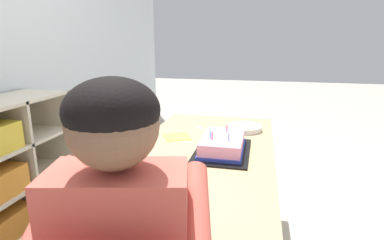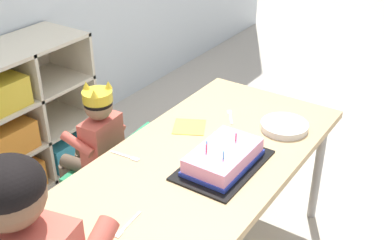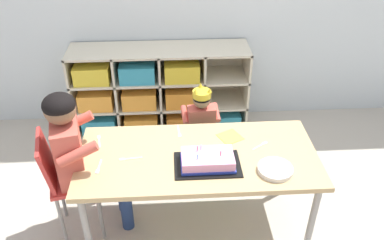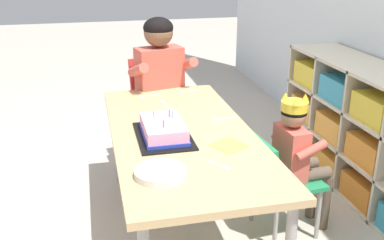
% 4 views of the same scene
% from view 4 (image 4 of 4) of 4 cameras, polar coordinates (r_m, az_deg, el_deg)
% --- Properties ---
extents(ground, '(16.00, 16.00, 0.00)m').
position_cam_4_polar(ground, '(2.58, -1.19, -14.40)').
color(ground, '#BCB2A3').
extents(storage_cubby_shelf, '(1.59, 0.39, 0.81)m').
position_cam_4_polar(storage_cubby_shelf, '(3.13, 20.51, -1.58)').
color(storage_cubby_shelf, beige).
rests_on(storage_cubby_shelf, ground).
extents(activity_table, '(1.52, 0.70, 0.63)m').
position_cam_4_polar(activity_table, '(2.30, -1.30, -2.60)').
color(activity_table, tan).
rests_on(activity_table, ground).
extents(classroom_chair_blue, '(0.37, 0.37, 0.58)m').
position_cam_4_polar(classroom_chair_blue, '(2.48, 10.93, -7.06)').
color(classroom_chair_blue, '#238451').
rests_on(classroom_chair_blue, ground).
extents(child_with_crown, '(0.31, 0.31, 0.80)m').
position_cam_4_polar(child_with_crown, '(2.47, 13.29, -3.58)').
color(child_with_crown, '#D15647').
rests_on(child_with_crown, ground).
extents(classroom_chair_adult_side, '(0.39, 0.40, 0.80)m').
position_cam_4_polar(classroom_chair_adult_side, '(3.12, -4.45, 2.18)').
color(classroom_chair_adult_side, red).
rests_on(classroom_chair_adult_side, ground).
extents(adult_helper_seated, '(0.47, 0.45, 1.09)m').
position_cam_4_polar(adult_helper_seated, '(2.96, -3.66, 4.97)').
color(adult_helper_seated, '#D15647').
rests_on(adult_helper_seated, ground).
extents(birthday_cake_on_tray, '(0.41, 0.26, 0.12)m').
position_cam_4_polar(birthday_cake_on_tray, '(2.20, -3.67, -1.30)').
color(birthday_cake_on_tray, black).
rests_on(birthday_cake_on_tray, activity_table).
extents(paper_plate_stack, '(0.21, 0.21, 0.03)m').
position_cam_4_polar(paper_plate_stack, '(1.84, -4.06, -6.70)').
color(paper_plate_stack, white).
rests_on(paper_plate_stack, activity_table).
extents(paper_napkin_square, '(0.19, 0.19, 0.00)m').
position_cam_4_polar(paper_napkin_square, '(2.12, 4.76, -3.25)').
color(paper_napkin_square, '#F4DB4C').
rests_on(paper_napkin_square, activity_table).
extents(fork_at_table_front_edge, '(0.04, 0.13, 0.00)m').
position_cam_4_polar(fork_at_table_front_edge, '(2.91, -0.30, 3.71)').
color(fork_at_table_front_edge, white).
rests_on(fork_at_table_front_edge, activity_table).
extents(fork_near_child_seat, '(0.14, 0.03, 0.00)m').
position_cam_4_polar(fork_near_child_seat, '(2.67, -3.55, 2.08)').
color(fork_near_child_seat, white).
rests_on(fork_near_child_seat, activity_table).
extents(fork_by_napkin, '(0.12, 0.09, 0.00)m').
position_cam_4_polar(fork_by_napkin, '(1.92, 3.48, -5.79)').
color(fork_by_napkin, white).
rests_on(fork_by_napkin, activity_table).
extents(fork_beside_plate_stack, '(0.03, 0.13, 0.00)m').
position_cam_4_polar(fork_beside_plate_stack, '(2.83, -5.65, 3.10)').
color(fork_beside_plate_stack, white).
rests_on(fork_beside_plate_stack, activity_table).
extents(fork_scattered_mid_table, '(0.03, 0.14, 0.00)m').
position_cam_4_polar(fork_scattered_mid_table, '(2.44, 4.07, 0.16)').
color(fork_scattered_mid_table, white).
rests_on(fork_scattered_mid_table, activity_table).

